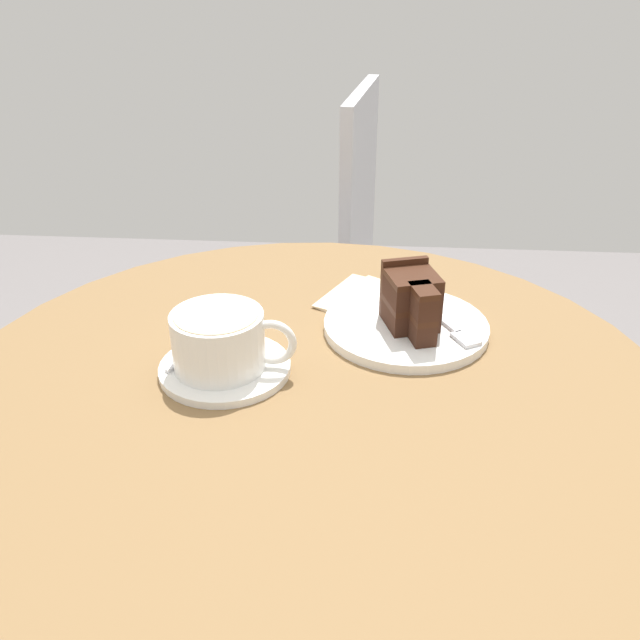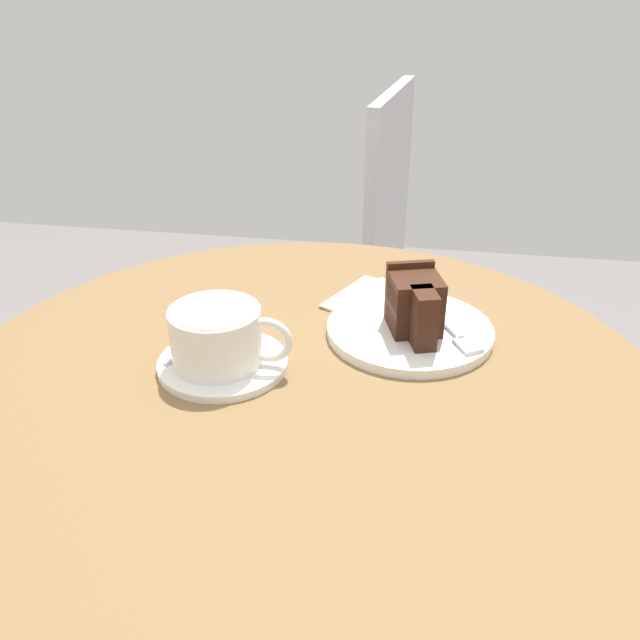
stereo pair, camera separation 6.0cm
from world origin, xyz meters
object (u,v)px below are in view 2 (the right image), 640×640
object	(u,v)px
coffee_cup	(218,335)
fork	(453,332)
cake_slice	(416,305)
saucer	(223,363)
cake_plate	(410,330)
teaspoon	(211,338)
napkin	(384,304)
cafe_chair	(347,261)

from	to	relation	value
coffee_cup	fork	xyz separation A→B (m)	(0.26, 0.10, -0.03)
cake_slice	fork	xyz separation A→B (m)	(0.05, -0.00, -0.03)
saucer	cake_plate	size ratio (longest dim) A/B	0.72
teaspoon	napkin	distance (m)	0.24
cake_slice	napkin	xyz separation A→B (m)	(-0.04, 0.08, -0.04)
coffee_cup	teaspoon	bearing A→B (deg)	118.90
saucer	cake_plate	bearing A→B (deg)	27.94
saucer	cake_slice	size ratio (longest dim) A/B	1.46
saucer	teaspoon	distance (m)	0.05
coffee_cup	cake_plate	bearing A→B (deg)	28.17
cake_plate	cake_slice	distance (m)	0.04
coffee_cup	cafe_chair	world-z (taller)	cafe_chair
napkin	coffee_cup	bearing A→B (deg)	-132.79
teaspoon	coffee_cup	bearing A→B (deg)	-123.99
cake_plate	fork	world-z (taller)	fork
coffee_cup	fork	world-z (taller)	coffee_cup
cake_slice	cafe_chair	world-z (taller)	cafe_chair
cake_slice	cafe_chair	distance (m)	0.73
teaspoon	napkin	size ratio (longest dim) A/B	0.57
teaspoon	cafe_chair	bearing A→B (deg)	21.55
fork	cafe_chair	world-z (taller)	cafe_chair
cake_slice	napkin	distance (m)	0.10
fork	cafe_chair	size ratio (longest dim) A/B	0.14
cake_slice	cafe_chair	size ratio (longest dim) A/B	0.11
coffee_cup	cake_plate	world-z (taller)	coffee_cup
fork	coffee_cup	bearing A→B (deg)	-96.60
saucer	cake_plate	distance (m)	0.23
saucer	coffee_cup	xyz separation A→B (m)	(-0.00, -0.00, 0.04)
coffee_cup	napkin	bearing A→B (deg)	47.21
cake_plate	napkin	distance (m)	0.08
coffee_cup	cake_plate	size ratio (longest dim) A/B	0.67
saucer	napkin	xyz separation A→B (m)	(0.17, 0.18, -0.00)
saucer	coffee_cup	distance (m)	0.04
saucer	teaspoon	bearing A→B (deg)	122.63
cake_plate	cafe_chair	size ratio (longest dim) A/B	0.22
teaspoon	cake_slice	world-z (taller)	cake_slice
teaspoon	cake_slice	bearing A→B (deg)	-49.08
coffee_cup	teaspoon	size ratio (longest dim) A/B	1.35
cake_plate	fork	size ratio (longest dim) A/B	1.58
saucer	fork	bearing A→B (deg)	20.94
coffee_cup	napkin	distance (m)	0.25
saucer	cafe_chair	bearing A→B (deg)	86.70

